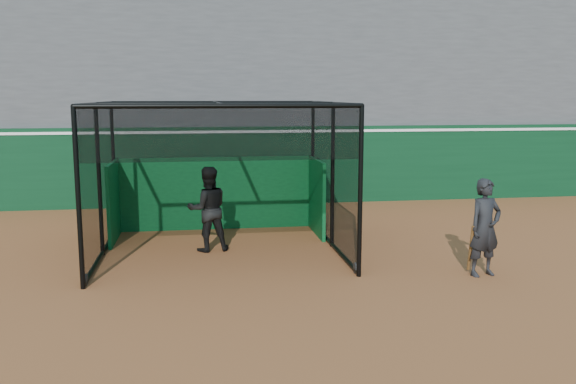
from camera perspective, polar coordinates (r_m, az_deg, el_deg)
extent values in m
plane|color=brown|center=(11.58, -1.83, -8.49)|extent=(120.00, 120.00, 0.00)
cube|color=#093219|center=(19.64, -4.76, 2.48)|extent=(50.00, 0.45, 2.50)
cube|color=white|center=(19.55, -4.80, 5.68)|extent=(50.00, 0.50, 0.08)
cube|color=#4C4C4F|center=(23.38, -5.49, 9.96)|extent=(50.00, 7.85, 7.75)
cube|color=#074D20|center=(16.04, -6.73, -0.12)|extent=(5.06, 0.10, 1.90)
cylinder|color=black|center=(12.01, -18.48, -7.78)|extent=(0.08, 0.22, 0.22)
cylinder|color=black|center=(12.21, 6.40, -7.08)|extent=(0.08, 0.22, 0.22)
cylinder|color=black|center=(16.25, -15.84, -3.30)|extent=(0.08, 0.22, 0.22)
cylinder|color=black|center=(16.40, 2.43, -2.85)|extent=(0.08, 0.22, 0.22)
imported|color=black|center=(13.81, -7.51, -1.59)|extent=(1.04, 0.87, 1.92)
imported|color=black|center=(12.41, 17.96, -3.19)|extent=(0.78, 0.61, 1.91)
cylinder|color=#593819|center=(12.43, 16.73, -5.02)|extent=(0.15, 0.37, 0.98)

